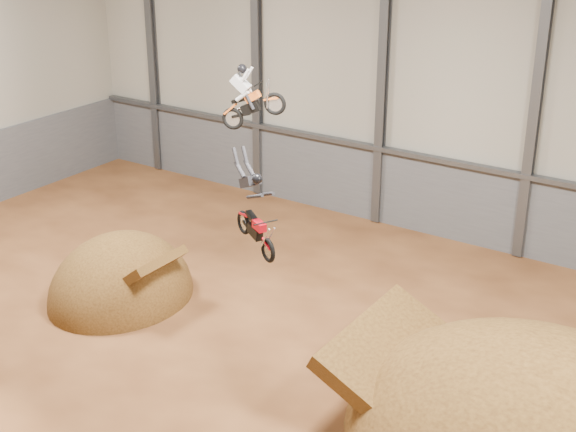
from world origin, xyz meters
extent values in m
plane|color=#4E2A14|center=(0.00, 0.00, 0.00)|extent=(40.00, 40.00, 0.00)
cube|color=#9E998C|center=(0.00, 15.00, 7.00)|extent=(40.00, 0.10, 14.00)
cube|color=#56585E|center=(0.00, 14.90, 1.75)|extent=(39.80, 0.18, 3.50)
cube|color=#47494F|center=(0.00, 14.75, 3.55)|extent=(39.80, 0.35, 0.20)
cube|color=#47494F|center=(-16.67, 14.80, 7.00)|extent=(0.40, 0.36, 13.90)
cube|color=#47494F|center=(-10.00, 14.80, 7.00)|extent=(0.40, 0.36, 13.90)
cube|color=#47494F|center=(-3.33, 14.80, 7.00)|extent=(0.40, 0.36, 13.90)
cube|color=#47494F|center=(3.33, 14.80, 7.00)|extent=(0.40, 0.36, 13.90)
ellipsoid|color=#3D260F|center=(-7.83, 2.94, 0.00)|extent=(5.01, 5.78, 5.01)
camera|label=1|loc=(12.19, -15.78, 14.39)|focal=50.00mm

